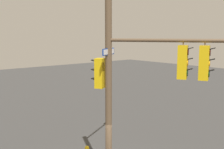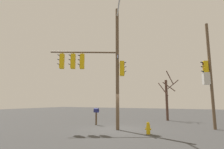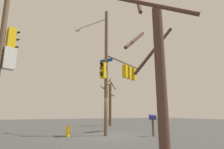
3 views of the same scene
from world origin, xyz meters
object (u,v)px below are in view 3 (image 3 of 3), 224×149
at_px(bare_tree_behind_pole, 110,102).
at_px(bare_tree_across_street, 158,75).
at_px(fire_hydrant, 68,131).
at_px(mailbox, 153,119).

xyz_separation_m(bare_tree_behind_pole, bare_tree_across_street, (6.86, 16.82, -0.43)).
height_order(fire_hydrant, bare_tree_behind_pole, bare_tree_behind_pole).
distance_m(fire_hydrant, mailbox, 5.59).
distance_m(bare_tree_behind_pole, bare_tree_across_street, 18.17).
bearing_deg(fire_hydrant, bare_tree_across_street, 90.96).
bearing_deg(bare_tree_behind_pole, mailbox, 79.55).
height_order(mailbox, bare_tree_behind_pole, bare_tree_behind_pole).
relative_size(fire_hydrant, mailbox, 0.52).
bearing_deg(bare_tree_behind_pole, fire_hydrant, 49.54).
height_order(fire_hydrant, bare_tree_across_street, bare_tree_across_street).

